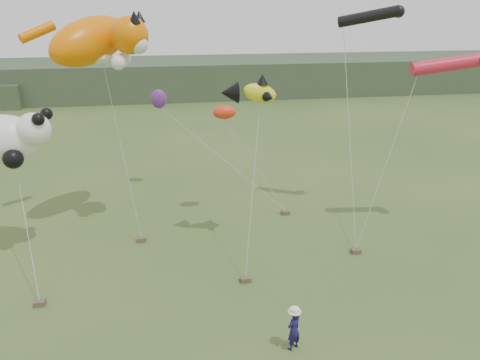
{
  "coord_description": "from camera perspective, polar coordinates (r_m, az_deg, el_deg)",
  "views": [
    {
      "loc": [
        -3.12,
        -12.6,
        10.16
      ],
      "look_at": [
        -0.5,
        3.0,
        4.23
      ],
      "focal_mm": 35.0,
      "sensor_mm": 36.0,
      "label": 1
    }
  ],
  "objects": [
    {
      "name": "headland",
      "position": [
        57.88,
        -9.65,
        12.1
      ],
      "size": [
        90.0,
        13.0,
        4.0
      ],
      "color": "#2D3D28",
      "rests_on": "ground"
    },
    {
      "name": "panda_kite",
      "position": [
        21.16,
        -26.49,
        4.54
      ],
      "size": [
        3.57,
        2.31,
        2.22
      ],
      "color": "white",
      "rests_on": "ground"
    },
    {
      "name": "festival_attendant",
      "position": [
        15.33,
        6.57,
        -17.69
      ],
      "size": [
        0.62,
        0.56,
        1.41
      ],
      "primitive_type": "imported",
      "rotation": [
        0.0,
        0.0,
        3.69
      ],
      "color": "#151245",
      "rests_on": "ground"
    },
    {
      "name": "misc_kites",
      "position": [
        24.65,
        -6.47,
        9.11
      ],
      "size": [
        4.06,
        4.98,
        1.05
      ],
      "color": "red",
      "rests_on": "ground"
    },
    {
      "name": "cat_kite",
      "position": [
        21.95,
        -16.86,
        15.97
      ],
      "size": [
        5.65,
        4.68,
        2.82
      ],
      "color": "#E56B00",
      "rests_on": "ground"
    },
    {
      "name": "tube_kites",
      "position": [
        22.97,
        21.3,
        15.23
      ],
      "size": [
        5.77,
        4.41,
        2.93
      ],
      "color": "black",
      "rests_on": "ground"
    },
    {
      "name": "sandbag_anchors",
      "position": [
        20.48,
        -2.33,
        -8.88
      ],
      "size": [
        13.14,
        6.46,
        0.2
      ],
      "color": "brown",
      "rests_on": "ground"
    },
    {
      "name": "fish_kite",
      "position": [
        19.32,
        1.06,
        10.65
      ],
      "size": [
        2.34,
        1.57,
        1.29
      ],
      "color": "yellow",
      "rests_on": "ground"
    },
    {
      "name": "ground",
      "position": [
        16.49,
        3.6,
        -17.54
      ],
      "size": [
        120.0,
        120.0,
        0.0
      ],
      "primitive_type": "plane",
      "color": "#385123",
      "rests_on": "ground"
    }
  ]
}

